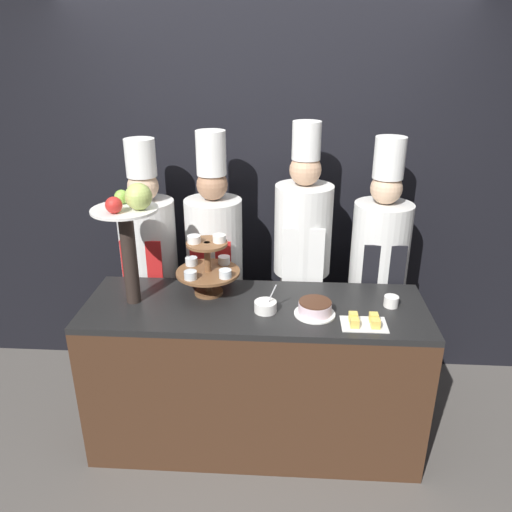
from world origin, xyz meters
TOP-DOWN VIEW (x-y plane):
  - ground_plane at (0.00, 0.00)m, footprint 14.00×14.00m
  - wall_back at (0.00, 1.18)m, footprint 10.00×0.06m
  - buffet_counter at (0.00, 0.31)m, footprint 1.88×0.62m
  - tiered_stand at (-0.27, 0.44)m, footprint 0.36×0.36m
  - fruit_pedestal at (-0.65, 0.31)m, footprint 0.35×0.35m
  - cake_round at (0.32, 0.23)m, footprint 0.22×0.22m
  - cup_white at (0.74, 0.34)m, footprint 0.08×0.08m
  - cake_square_tray at (0.57, 0.13)m, footprint 0.23×0.16m
  - serving_bowl_near at (0.06, 0.24)m, footprint 0.12×0.12m
  - chef_left at (-0.72, 0.82)m, footprint 0.36×0.36m
  - chef_center_left at (-0.29, 0.82)m, footprint 0.36×0.36m
  - chef_center_right at (0.27, 0.82)m, footprint 0.36×0.36m
  - chef_right at (0.75, 0.82)m, footprint 0.36×0.36m

SIDE VIEW (x-z plane):
  - ground_plane at x=0.00m, z-range 0.00..0.00m
  - buffet_counter at x=0.00m, z-range 0.00..0.92m
  - cake_square_tray at x=0.57m, z-range 0.91..0.96m
  - chef_left at x=-0.72m, z-range 0.08..1.81m
  - serving_bowl_near at x=0.06m, z-range 0.87..1.03m
  - cup_white at x=0.74m, z-range 0.92..0.98m
  - cake_round at x=0.32m, z-range 0.92..0.99m
  - chef_right at x=0.75m, z-range 0.08..1.83m
  - chef_center_left at x=-0.29m, z-range 0.07..1.85m
  - chef_center_right at x=0.27m, z-range 0.10..1.93m
  - tiered_stand at x=-0.27m, z-range 0.91..1.27m
  - fruit_pedestal at x=-0.65m, z-range 1.04..1.71m
  - wall_back at x=0.00m, z-range 0.00..2.80m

